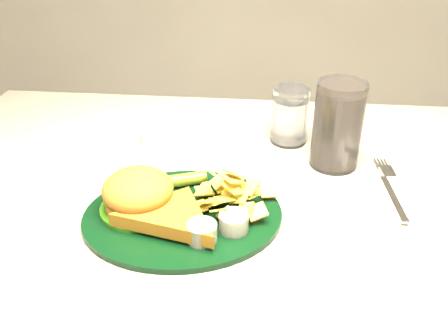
% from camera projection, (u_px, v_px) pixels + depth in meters
% --- Properties ---
extents(dinner_plate, '(0.35, 0.31, 0.07)m').
position_uv_depth(dinner_plate, '(182.00, 200.00, 0.74)').
color(dinner_plate, black).
rests_on(dinner_plate, table).
extents(water_glass, '(0.08, 0.08, 0.11)m').
position_uv_depth(water_glass, '(290.00, 115.00, 0.95)').
color(water_glass, white).
rests_on(water_glass, table).
extents(cola_glass, '(0.10, 0.10, 0.16)m').
position_uv_depth(cola_glass, '(338.00, 125.00, 0.86)').
color(cola_glass, black).
rests_on(cola_glass, table).
extents(fork_napkin, '(0.14, 0.18, 0.01)m').
position_uv_depth(fork_napkin, '(392.00, 195.00, 0.81)').
color(fork_napkin, white).
rests_on(fork_napkin, table).
extents(spoon, '(0.05, 0.17, 0.01)m').
position_uv_depth(spoon, '(134.00, 200.00, 0.79)').
color(spoon, silver).
rests_on(spoon, table).
extents(ramekin, '(0.05, 0.05, 0.03)m').
position_uv_depth(ramekin, '(153.00, 137.00, 0.97)').
color(ramekin, white).
rests_on(ramekin, table).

